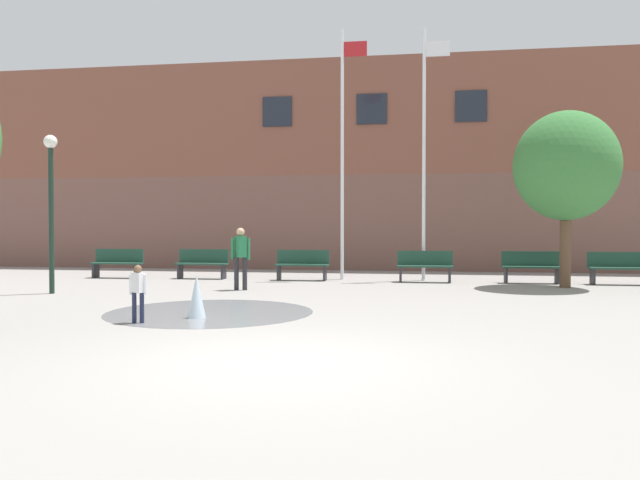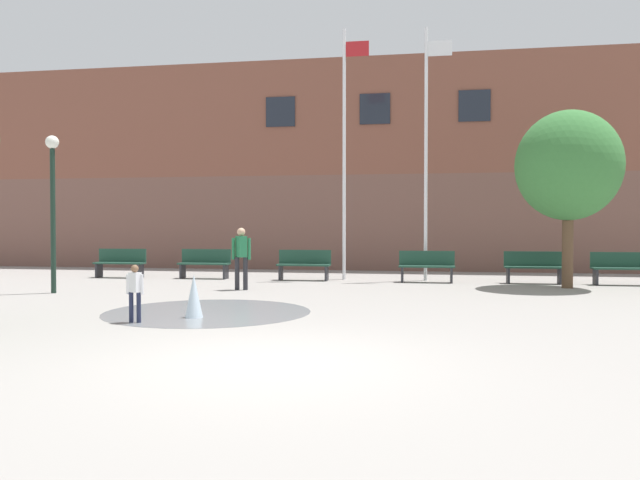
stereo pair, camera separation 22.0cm
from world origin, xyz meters
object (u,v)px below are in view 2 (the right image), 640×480
Objects in this scene: flagpole_left at (345,147)px; lamp_post_left_lane at (53,190)px; street_tree_near_building at (568,166)px; park_bench_far_left at (120,262)px; child_running at (135,289)px; adult_in_red at (241,253)px; park_bench_far_right at (622,268)px; park_bench_under_right_flagpole at (533,267)px; park_bench_left_of_flagpoles at (205,263)px; park_bench_under_left_flagpole at (304,264)px; park_bench_center at (427,266)px; flagpole_right at (427,147)px.

flagpole_left is 1.99× the size of lamp_post_left_lane.
street_tree_near_building is at bearing 15.05° from lamp_post_left_lane.
park_bench_far_left is 9.65m from child_running.
child_running is 0.62× the size of adult_in_red.
street_tree_near_building is (12.63, 3.40, 0.70)m from lamp_post_left_lane.
street_tree_near_building is at bearing -146.72° from park_bench_far_right.
park_bench_under_right_flagpole is at bearing 0.56° from park_bench_far_left.
park_bench_far_right is (12.12, -0.11, 0.00)m from park_bench_left_of_flagpoles.
lamp_post_left_lane is 0.82× the size of street_tree_near_building.
adult_in_red is 8.85m from street_tree_near_building.
flagpole_left reaches higher than park_bench_left_of_flagpoles.
lamp_post_left_lane reaches higher than park_bench_under_right_flagpole.
adult_in_red is at bearing -109.06° from park_bench_under_left_flagpole.
child_running is 0.13× the size of flagpole_left.
park_bench_far_right is (5.31, 0.04, 0.00)m from park_bench_center.
park_bench_far_left is 9.54m from park_bench_center.
park_bench_under_left_flagpole is at bearing 40.23° from lamp_post_left_lane.
park_bench_under_left_flagpole is at bearing -179.43° from park_bench_under_right_flagpole.
park_bench_under_right_flagpole is 1.00× the size of park_bench_far_right.
child_running is (-4.88, -8.44, 0.10)m from park_bench_center.
adult_in_red is 5.21m from flagpole_left.
park_bench_far_left is at bearing -176.59° from flagpole_right.
street_tree_near_building reaches higher than lamp_post_left_lane.
flagpole_right reaches higher than park_bench_under_left_flagpole.
adult_in_red is at bearing -31.33° from park_bench_far_left.
park_bench_left_of_flagpoles is at bearing 176.58° from adult_in_red.
park_bench_left_of_flagpoles is 10.87m from street_tree_near_building.
park_bench_under_left_flagpole is at bearing -71.78° from child_running.
adult_in_red reaches higher than park_bench_center.
street_tree_near_building is (10.46, -1.20, 2.73)m from park_bench_left_of_flagpoles.
park_bench_far_left and park_bench_under_left_flagpole have the same top height.
park_bench_under_right_flagpole is at bearing 74.10° from adult_in_red.
flagpole_left is 1.01× the size of flagpole_right.
lamp_post_left_lane is (-6.51, -5.03, -1.54)m from flagpole_left.
park_bench_far_left is 0.21× the size of flagpole_right.
lamp_post_left_lane reaches higher than park_bench_center.
adult_in_red reaches higher than child_running.
child_running is at bearing -61.12° from park_bench_far_left.
park_bench_left_of_flagpoles is 8.80m from child_running.
child_running is at bearing -120.06° from park_bench_center.
park_bench_far_left is 5.71m from adult_in_red.
lamp_post_left_lane is at bearing -115.30° from park_bench_left_of_flagpoles.
flagpole_right is at bearing 90.61° from park_bench_center.
flagpole_left reaches higher than adult_in_red.
park_bench_under_right_flagpole and park_bench_far_right have the same top height.
adult_in_red is 6.61m from flagpole_right.
park_bench_center is 4.68m from street_tree_near_building.
park_bench_center is 3.57m from flagpole_right.
child_running is at bearing -77.40° from park_bench_left_of_flagpoles.
park_bench_far_left is 1.01× the size of adult_in_red.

